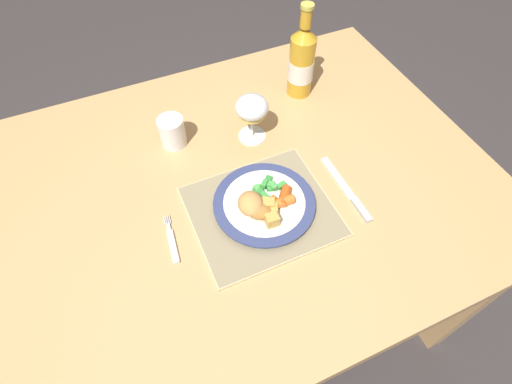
% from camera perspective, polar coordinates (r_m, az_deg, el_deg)
% --- Properties ---
extents(ground_plane, '(6.00, 6.00, 0.00)m').
position_cam_1_polar(ground_plane, '(1.62, -0.71, -14.68)').
color(ground_plane, '#383333').
extents(dining_table, '(1.19, 0.94, 0.74)m').
position_cam_1_polar(dining_table, '(1.05, -1.06, -1.33)').
color(dining_table, tan).
rests_on(dining_table, ground).
extents(placemat, '(0.32, 0.28, 0.01)m').
position_cam_1_polar(placemat, '(0.91, 0.77, -2.75)').
color(placemat, '#CCB789').
rests_on(placemat, dining_table).
extents(dinner_plate, '(0.23, 0.23, 0.02)m').
position_cam_1_polar(dinner_plate, '(0.91, 1.12, -1.75)').
color(dinner_plate, white).
rests_on(dinner_plate, placemat).
extents(breaded_croquettes, '(0.08, 0.09, 0.04)m').
position_cam_1_polar(breaded_croquettes, '(0.87, -0.56, -1.93)').
color(breaded_croquettes, '#B77F3D').
rests_on(breaded_croquettes, dinner_plate).
extents(green_beans_pile, '(0.08, 0.07, 0.02)m').
position_cam_1_polar(green_beans_pile, '(0.91, 1.53, 0.63)').
color(green_beans_pile, green).
rests_on(green_beans_pile, dinner_plate).
extents(glazed_carrots, '(0.08, 0.05, 0.02)m').
position_cam_1_polar(glazed_carrots, '(0.89, 3.65, -1.04)').
color(glazed_carrots, '#CC5119').
rests_on(glazed_carrots, dinner_plate).
extents(fork, '(0.03, 0.12, 0.01)m').
position_cam_1_polar(fork, '(0.89, -11.89, -7.06)').
color(fork, silver).
rests_on(fork, dining_table).
extents(table_knife, '(0.02, 0.21, 0.01)m').
position_cam_1_polar(table_knife, '(0.97, 13.23, -0.23)').
color(table_knife, silver).
rests_on(table_knife, dining_table).
extents(wine_glass, '(0.08, 0.08, 0.13)m').
position_cam_1_polar(wine_glass, '(1.00, -0.59, 11.71)').
color(wine_glass, silver).
rests_on(wine_glass, dining_table).
extents(bottle, '(0.07, 0.07, 0.26)m').
position_cam_1_polar(bottle, '(1.15, 6.52, 18.01)').
color(bottle, gold).
rests_on(bottle, dining_table).
extents(roast_potatoes, '(0.04, 0.07, 0.03)m').
position_cam_1_polar(roast_potatoes, '(0.87, 2.14, -2.84)').
color(roast_potatoes, gold).
rests_on(roast_potatoes, dinner_plate).
extents(drinking_cup, '(0.07, 0.07, 0.08)m').
position_cam_1_polar(drinking_cup, '(1.04, -11.90, 8.51)').
color(drinking_cup, white).
rests_on(drinking_cup, dining_table).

